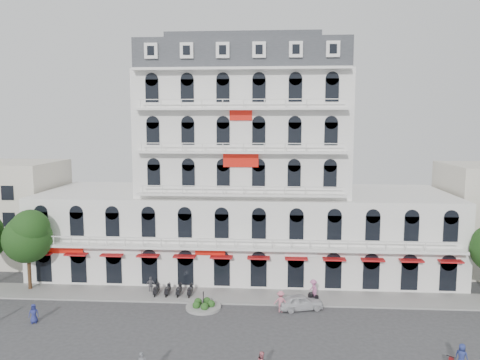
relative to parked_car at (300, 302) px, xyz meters
name	(u,v)px	position (x,y,z in m)	size (l,w,h in m)	color
ground	(231,340)	(-5.72, -6.38, -0.69)	(120.00, 120.00, 0.00)	#38383A
sidewalk	(239,296)	(-5.72, 2.62, -0.61)	(53.00, 4.00, 0.16)	gray
main_building	(244,183)	(-5.72, 11.62, 9.27)	(45.00, 15.00, 25.80)	silver
flank_building_west	(0,211)	(-35.72, 13.62, 5.31)	(14.00, 10.00, 12.00)	beige
traffic_island	(203,306)	(-8.73, -0.38, -0.43)	(3.20, 3.20, 1.60)	gray
parked_scooter_row	(173,296)	(-12.07, 2.42, -0.69)	(4.40, 1.80, 1.10)	black
tree_west_inner	(28,235)	(-26.67, 3.10, 4.99)	(4.76, 4.76, 8.25)	#382314
parked_car	(300,302)	(0.00, 0.00, 0.00)	(1.63, 4.05, 1.38)	silver
rider_east	(462,359)	(9.95, -10.39, 0.41)	(1.37, 1.24, 2.20)	maroon
rider_center	(313,291)	(1.26, 1.44, 0.55)	(1.09, 1.62, 2.33)	black
pedestrian_left	(34,314)	(-22.46, -4.33, 0.12)	(0.80, 0.52, 1.63)	navy
pedestrian_mid	(151,285)	(-14.44, 3.12, 0.13)	(0.96, 0.40, 1.64)	#5B5A62
pedestrian_right	(281,301)	(-1.78, -0.64, 0.26)	(1.23, 0.71, 1.91)	#C86A7D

